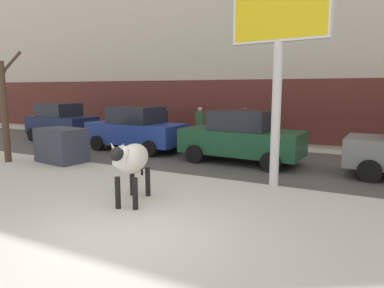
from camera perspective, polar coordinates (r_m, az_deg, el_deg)
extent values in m
plane|color=silver|center=(6.55, -10.94, -14.30)|extent=(120.00, 120.00, 0.00)
cube|color=#514F4C|center=(12.76, 9.43, -2.74)|extent=(60.00, 5.60, 0.01)
cube|color=beige|center=(19.60, 16.56, 20.20)|extent=(44.00, 6.00, 13.00)
cube|color=#5B2823|center=(16.25, 13.76, 5.31)|extent=(43.12, 0.10, 2.80)
ellipsoid|color=silver|center=(8.00, -9.63, -2.31)|extent=(1.01, 1.52, 0.64)
ellipsoid|color=black|center=(8.14, -10.52, -1.79)|extent=(0.44, 0.62, 0.40)
cylinder|color=black|center=(7.65, -9.26, -8.00)|extent=(0.12, 0.12, 0.70)
cylinder|color=black|center=(7.78, -12.02, -7.80)|extent=(0.12, 0.12, 0.70)
cylinder|color=black|center=(8.55, -7.23, -6.13)|extent=(0.12, 0.12, 0.70)
cylinder|color=black|center=(8.67, -9.72, -5.99)|extent=(0.12, 0.12, 0.70)
cylinder|color=silver|center=(7.27, -11.52, -2.06)|extent=(0.40, 0.53, 0.44)
ellipsoid|color=black|center=(7.05, -12.16, -1.59)|extent=(0.37, 0.49, 0.28)
cone|color=beige|center=(7.03, -11.25, -0.28)|extent=(0.13, 0.09, 0.15)
cone|color=beige|center=(7.10, -12.92, -0.24)|extent=(0.13, 0.09, 0.15)
cylinder|color=black|center=(8.67, -8.21, -3.10)|extent=(0.06, 0.06, 0.60)
ellipsoid|color=beige|center=(8.23, -9.19, -4.13)|extent=(0.32, 0.34, 0.20)
cylinder|color=silver|center=(9.38, 13.56, 4.64)|extent=(0.24, 0.24, 3.80)
cube|color=silver|center=(9.58, 14.21, 21.26)|extent=(2.52, 0.57, 1.82)
cube|color=yellow|center=(9.55, 14.16, 21.30)|extent=(2.40, 0.51, 1.70)
cube|color=#19234C|center=(18.68, -20.47, 2.89)|extent=(3.59, 1.89, 0.90)
cube|color=#1E232D|center=(18.73, -20.89, 5.25)|extent=(1.88, 1.59, 0.64)
cylinder|color=black|center=(18.43, -16.11, 1.62)|extent=(0.65, 0.26, 0.64)
cylinder|color=black|center=(17.32, -20.17, 0.97)|extent=(0.65, 0.26, 0.64)
cylinder|color=black|center=(20.13, -20.59, 1.99)|extent=(0.65, 0.26, 0.64)
cylinder|color=black|center=(19.12, -24.53, 1.41)|extent=(0.65, 0.26, 0.64)
cube|color=#233D9E|center=(14.85, -9.11, 1.79)|extent=(4.29, 1.99, 0.84)
cube|color=#1E232D|center=(14.77, -9.18, 4.72)|extent=(2.08, 1.66, 0.68)
cylinder|color=black|center=(14.81, -2.81, 0.23)|extent=(0.65, 0.26, 0.64)
cylinder|color=black|center=(13.39, -6.93, -0.76)|extent=(0.65, 0.26, 0.64)
cylinder|color=black|center=(16.45, -10.81, 0.96)|extent=(0.65, 0.26, 0.64)
cylinder|color=black|center=(15.18, -15.17, 0.15)|extent=(0.65, 0.26, 0.64)
cube|color=#194C2D|center=(12.34, 8.01, 0.37)|extent=(4.29, 1.99, 0.84)
cube|color=#1E232D|center=(12.25, 8.09, 3.89)|extent=(2.08, 1.66, 0.68)
cylinder|color=black|center=(12.80, 15.14, -1.45)|extent=(0.65, 0.26, 0.64)
cylinder|color=black|center=(11.14, 12.73, -2.89)|extent=(0.65, 0.26, 0.64)
cylinder|color=black|center=(13.75, 4.11, -0.45)|extent=(0.65, 0.26, 0.64)
cylinder|color=black|center=(12.22, 0.46, -1.62)|extent=(0.65, 0.26, 0.64)
cylinder|color=black|center=(12.60, 27.50, -2.33)|extent=(0.65, 0.26, 0.64)
cylinder|color=black|center=(10.87, 26.99, -3.95)|extent=(0.65, 0.26, 0.64)
cylinder|color=#282833|center=(15.71, 8.51, 1.09)|extent=(0.24, 0.24, 0.88)
cube|color=maroon|center=(15.62, 8.58, 3.85)|extent=(0.36, 0.22, 0.64)
sphere|color=#9E7051|center=(15.59, 8.62, 5.43)|extent=(0.20, 0.20, 0.20)
cylinder|color=#282833|center=(17.48, -4.58, 1.96)|extent=(0.24, 0.24, 0.88)
cube|color=#232328|center=(17.40, -4.61, 4.44)|extent=(0.36, 0.22, 0.64)
sphere|color=tan|center=(17.38, -4.63, 5.86)|extent=(0.20, 0.20, 0.20)
cylinder|color=#282833|center=(16.53, 1.31, 1.58)|extent=(0.24, 0.24, 0.88)
cube|color=#386B42|center=(16.45, 1.31, 4.21)|extent=(0.36, 0.22, 0.64)
sphere|color=beige|center=(16.42, 1.32, 5.70)|extent=(0.20, 0.20, 0.20)
cylinder|color=#4C3828|center=(13.89, -28.30, 4.56)|extent=(0.23, 0.23, 3.52)
cylinder|color=#4C3828|center=(14.34, -27.97, 11.04)|extent=(0.97, 0.65, 1.14)
cube|color=#383D4C|center=(13.20, -20.57, -0.18)|extent=(1.84, 1.33, 1.20)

